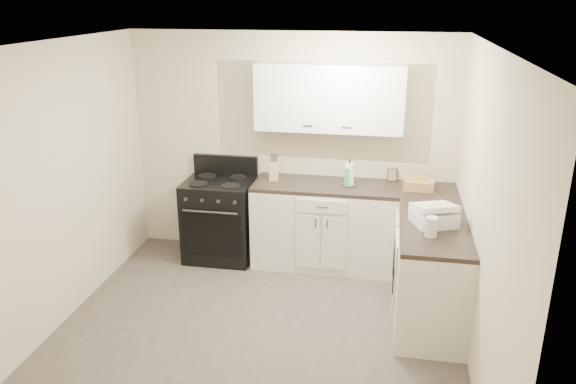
% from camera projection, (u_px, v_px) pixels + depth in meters
% --- Properties ---
extents(floor, '(3.60, 3.60, 0.00)m').
position_uv_depth(floor, '(256.00, 335.00, 4.99)').
color(floor, '#473F38').
rests_on(floor, ground).
extents(ceiling, '(3.60, 3.60, 0.00)m').
position_uv_depth(ceiling, '(250.00, 45.00, 4.15)').
color(ceiling, white).
rests_on(ceiling, wall_back).
extents(wall_back, '(3.60, 0.00, 3.60)m').
position_uv_depth(wall_back, '(291.00, 147.00, 6.24)').
color(wall_back, beige).
rests_on(wall_back, ground).
extents(wall_right, '(0.00, 3.60, 3.60)m').
position_uv_depth(wall_right, '(483.00, 218.00, 4.26)').
color(wall_right, beige).
rests_on(wall_right, ground).
extents(wall_left, '(0.00, 3.60, 3.60)m').
position_uv_depth(wall_left, '(52.00, 190.00, 4.87)').
color(wall_left, beige).
rests_on(wall_left, ground).
extents(wall_front, '(3.60, 0.00, 3.60)m').
position_uv_depth(wall_front, '(171.00, 324.00, 2.90)').
color(wall_front, beige).
rests_on(wall_front, ground).
extents(base_cabinets_back, '(1.55, 0.60, 0.90)m').
position_uv_depth(base_cabinets_back, '(325.00, 226.00, 6.16)').
color(base_cabinets_back, white).
rests_on(base_cabinets_back, floor).
extents(base_cabinets_right, '(0.60, 1.90, 0.90)m').
position_uv_depth(base_cabinets_right, '(428.00, 260.00, 5.37)').
color(base_cabinets_right, white).
rests_on(base_cabinets_right, floor).
extents(countertop_back, '(1.55, 0.60, 0.04)m').
position_uv_depth(countertop_back, '(326.00, 186.00, 6.00)').
color(countertop_back, black).
rests_on(countertop_back, base_cabinets_back).
extents(countertop_right, '(0.60, 1.90, 0.04)m').
position_uv_depth(countertop_right, '(432.00, 215.00, 5.21)').
color(countertop_right, black).
rests_on(countertop_right, base_cabinets_right).
extents(upper_cabinets, '(1.55, 0.30, 0.70)m').
position_uv_depth(upper_cabinets, '(329.00, 98.00, 5.83)').
color(upper_cabinets, white).
rests_on(upper_cabinets, wall_back).
extents(stove, '(0.75, 0.64, 0.91)m').
position_uv_depth(stove, '(220.00, 219.00, 6.33)').
color(stove, black).
rests_on(stove, floor).
extents(knife_block, '(0.10, 0.09, 0.21)m').
position_uv_depth(knife_block, '(274.00, 171.00, 6.09)').
color(knife_block, '#D7BB84').
rests_on(knife_block, countertop_back).
extents(paper_towel, '(0.12, 0.12, 0.24)m').
position_uv_depth(paper_towel, '(349.00, 175.00, 5.92)').
color(paper_towel, white).
rests_on(paper_towel, countertop_back).
extents(soap_bottle, '(0.08, 0.08, 0.20)m').
position_uv_depth(soap_bottle, '(347.00, 177.00, 5.90)').
color(soap_bottle, '#42AB5C').
rests_on(soap_bottle, countertop_back).
extents(picture_frame, '(0.11, 0.07, 0.14)m').
position_uv_depth(picture_frame, '(392.00, 175.00, 6.08)').
color(picture_frame, black).
rests_on(picture_frame, countertop_back).
extents(wicker_basket, '(0.31, 0.22, 0.10)m').
position_uv_depth(wicker_basket, '(418.00, 185.00, 5.82)').
color(wicker_basket, tan).
rests_on(wicker_basket, countertop_right).
extents(countertop_grill, '(0.44, 0.42, 0.13)m').
position_uv_depth(countertop_grill, '(434.00, 217.00, 4.94)').
color(countertop_grill, white).
rests_on(countertop_grill, countertop_right).
extents(glass_jar, '(0.13, 0.13, 0.17)m').
position_uv_depth(glass_jar, '(431.00, 227.00, 4.68)').
color(glass_jar, silver).
rests_on(glass_jar, countertop_right).
extents(oven_mitt_near, '(0.02, 0.15, 0.25)m').
position_uv_depth(oven_mitt_near, '(394.00, 278.00, 5.03)').
color(oven_mitt_near, black).
rests_on(oven_mitt_near, base_cabinets_right).
extents(oven_mitt_far, '(0.02, 0.16, 0.28)m').
position_uv_depth(oven_mitt_far, '(394.00, 260.00, 5.25)').
color(oven_mitt_far, black).
rests_on(oven_mitt_far, base_cabinets_right).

